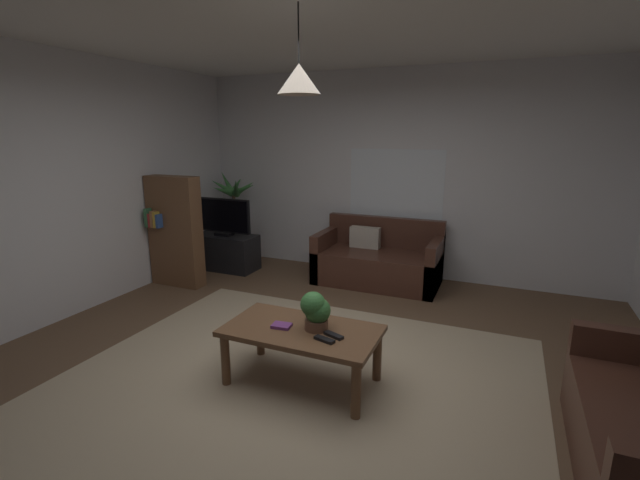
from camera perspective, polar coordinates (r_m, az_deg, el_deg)
name	(u,v)px	position (r m, az deg, el deg)	size (l,w,h in m)	color
floor	(306,373)	(3.78, -1.88, -16.86)	(5.59, 5.71, 0.02)	brown
rug	(295,383)	(3.61, -3.29, -18.14)	(3.64, 3.14, 0.01)	tan
wall_back	(396,175)	(6.01, 9.88, 8.34)	(5.71, 0.06, 2.73)	silver
wall_left	(48,189)	(5.17, -31.87, 5.63)	(0.06, 5.71, 2.73)	silver
ceiling	(302,6)	(3.35, -2.29, 28.09)	(5.59, 5.71, 0.02)	white
window_pane	(396,184)	(5.99, 9.83, 7.22)	(1.27, 0.01, 0.91)	white
couch_under_window	(378,262)	(5.76, 7.52, -2.87)	(1.57, 0.81, 0.82)	#47281E
coffee_table	(302,337)	(3.45, -2.39, -12.44)	(1.18, 0.64, 0.46)	brown
book_on_table_0	(282,326)	(3.45, -5.02, -11.05)	(0.14, 0.10, 0.02)	#72387F
remote_on_table_0	(334,335)	(3.29, 1.79, -12.29)	(0.05, 0.16, 0.02)	black
remote_on_table_1	(324,340)	(3.23, 0.57, -12.82)	(0.05, 0.16, 0.02)	black
potted_plant_on_table	(316,310)	(3.35, -0.59, -9.09)	(0.22, 0.22, 0.30)	brown
tv_stand	(226,252)	(6.44, -12.13, -1.54)	(0.90, 0.44, 0.50)	black
tv	(223,217)	(6.30, -12.48, 2.99)	(0.85, 0.16, 0.53)	black
potted_palm_corner	(235,220)	(6.73, -11.02, 2.60)	(0.80, 0.82, 1.39)	#B77051
bookshelf_corner	(175,231)	(5.84, -18.38, 1.09)	(0.70, 0.31, 1.40)	brown
pendant_lamp	(299,79)	(3.12, -2.75, 20.21)	(0.30, 0.30, 0.57)	black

